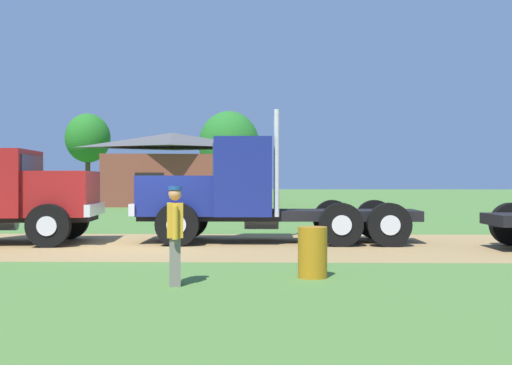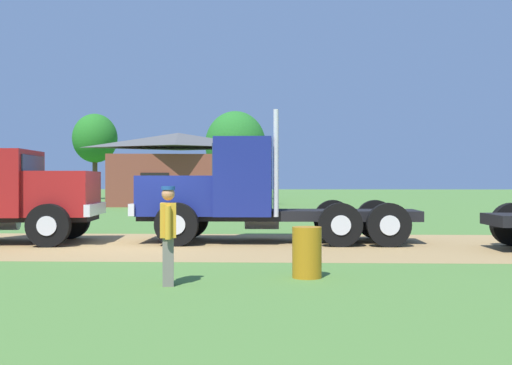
% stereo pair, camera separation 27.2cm
% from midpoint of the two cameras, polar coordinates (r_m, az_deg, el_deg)
% --- Properties ---
extents(ground_plane, '(200.00, 200.00, 0.00)m').
position_cam_midpoint_polar(ground_plane, '(17.25, -10.08, -5.56)').
color(ground_plane, '#4E7A34').
extents(dirt_track, '(120.00, 6.94, 0.01)m').
position_cam_midpoint_polar(dirt_track, '(17.25, -10.08, -5.55)').
color(dirt_track, '#A07F4D').
rests_on(dirt_track, ground_plane).
extents(truck_foreground_white, '(7.84, 2.69, 3.61)m').
position_cam_midpoint_polar(truck_foreground_white, '(17.80, -1.78, -1.11)').
color(truck_foreground_white, black).
rests_on(truck_foreground_white, ground_plane).
extents(truck_near_left, '(6.88, 3.20, 3.60)m').
position_cam_midpoint_polar(truck_near_left, '(18.82, -21.78, -1.28)').
color(truck_near_left, black).
rests_on(truck_near_left, ground_plane).
extents(visitor_by_barrel, '(0.32, 0.59, 1.64)m').
position_cam_midpoint_polar(visitor_by_barrel, '(10.61, -8.00, -4.43)').
color(visitor_by_barrel, gold).
rests_on(visitor_by_barrel, ground_plane).
extents(steel_barrel, '(0.52, 0.52, 0.91)m').
position_cam_midpoint_polar(steel_barrel, '(11.42, 4.41, -6.25)').
color(steel_barrel, '#B27214').
rests_on(steel_barrel, ground_plane).
extents(shed_building, '(9.86, 6.38, 4.93)m').
position_cam_midpoint_polar(shed_building, '(43.43, -7.68, 1.07)').
color(shed_building, brown).
rests_on(shed_building, ground_plane).
extents(tree_mid, '(4.00, 4.00, 7.70)m').
position_cam_midpoint_polar(tree_mid, '(59.14, -14.97, 3.83)').
color(tree_mid, '#513823').
rests_on(tree_mid, ground_plane).
extents(tree_right, '(5.32, 5.32, 7.79)m').
position_cam_midpoint_polar(tree_right, '(56.04, -2.58, 3.42)').
color(tree_right, '#513823').
rests_on(tree_right, ground_plane).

